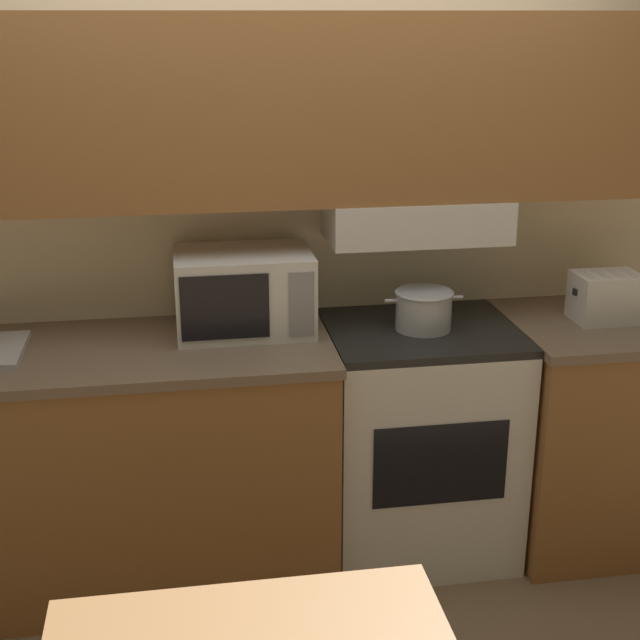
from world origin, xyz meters
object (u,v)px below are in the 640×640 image
(stove_range, at_px, (418,440))
(toaster, at_px, (606,297))
(cooking_pot, at_px, (424,309))
(microwave, at_px, (244,292))

(stove_range, relative_size, toaster, 3.62)
(cooking_pot, bearing_deg, microwave, 171.66)
(toaster, bearing_deg, stove_range, 177.95)
(stove_range, bearing_deg, toaster, -2.05)
(cooking_pot, bearing_deg, stove_range, 94.14)
(stove_range, relative_size, cooking_pot, 3.12)
(microwave, relative_size, toaster, 1.94)
(microwave, bearing_deg, toaster, -4.76)
(microwave, height_order, toaster, microwave)
(microwave, distance_m, toaster, 1.38)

